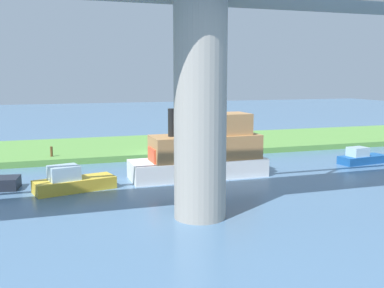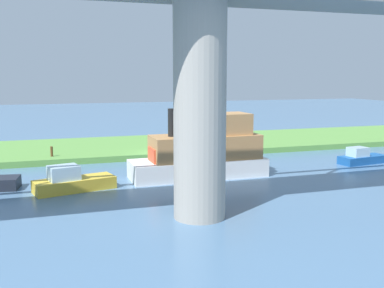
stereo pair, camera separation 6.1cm
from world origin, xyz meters
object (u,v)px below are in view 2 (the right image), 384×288
object	(u,v)px
motorboat_red	(203,151)
mooring_post	(52,151)
houseboat_blue	(361,158)
motorboat_white	(72,182)
person_on_bank	(197,139)
marker_buoy	(187,214)
bridge_pylon	(200,112)

from	to	relation	value
motorboat_red	mooring_post	bearing A→B (deg)	-40.79
houseboat_blue	mooring_post	bearing A→B (deg)	-18.91
mooring_post	motorboat_white	distance (m)	9.80
person_on_bank	houseboat_blue	bearing A→B (deg)	138.66
motorboat_red	houseboat_blue	world-z (taller)	motorboat_red
motorboat_white	marker_buoy	size ratio (longest dim) A/B	10.13
motorboat_white	person_on_bank	bearing A→B (deg)	-136.84
marker_buoy	mooring_post	bearing A→B (deg)	-70.56
bridge_pylon	marker_buoy	distance (m)	5.03
mooring_post	motorboat_white	size ratio (longest dim) A/B	0.16
bridge_pylon	motorboat_red	world-z (taller)	bridge_pylon
bridge_pylon	marker_buoy	xyz separation A→B (m)	(0.69, 0.14, -4.98)
motorboat_red	bridge_pylon	bearing A→B (deg)	69.74
motorboat_red	motorboat_white	size ratio (longest dim) A/B	1.85
motorboat_white	mooring_post	bearing A→B (deg)	-83.96
mooring_post	motorboat_white	bearing A→B (deg)	96.04
bridge_pylon	person_on_bank	size ratio (longest dim) A/B	7.52
marker_buoy	motorboat_white	bearing A→B (deg)	-55.87
bridge_pylon	houseboat_blue	world-z (taller)	bridge_pylon
bridge_pylon	motorboat_red	distance (m)	9.69
person_on_bank	houseboat_blue	world-z (taller)	person_on_bank
person_on_bank	motorboat_red	size ratio (longest dim) A/B	0.15
bridge_pylon	mooring_post	bearing A→B (deg)	-68.38
person_on_bank	motorboat_red	bearing A→B (deg)	73.30
houseboat_blue	bridge_pylon	bearing A→B (deg)	28.23
mooring_post	motorboat_white	xyz separation A→B (m)	(-1.03, 9.74, -0.33)
person_on_bank	marker_buoy	size ratio (longest dim) A/B	2.78
bridge_pylon	motorboat_white	xyz separation A→B (m)	(5.71, -7.27, -4.65)
mooring_post	houseboat_blue	bearing A→B (deg)	161.09
houseboat_blue	marker_buoy	distance (m)	19.65
motorboat_red	motorboat_white	bearing A→B (deg)	7.87
person_on_bank	motorboat_white	bearing A→B (deg)	43.16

